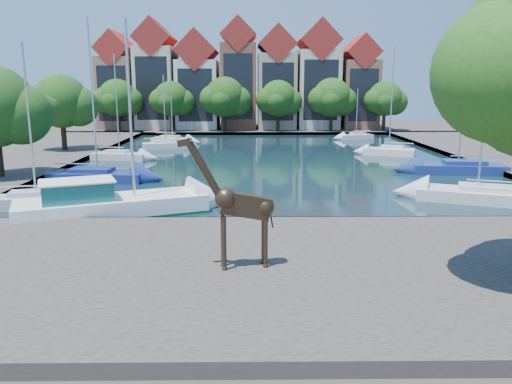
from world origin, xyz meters
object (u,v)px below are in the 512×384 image
(motorsailer, at_px, (106,201))
(sailboat_left_a, at_px, (36,198))
(giraffe_statue, at_px, (238,205))
(sailboat_right_a, at_px, (477,193))

(motorsailer, bearing_deg, sailboat_left_a, 156.01)
(giraffe_statue, relative_size, sailboat_left_a, 0.51)
(motorsailer, height_order, sailboat_left_a, motorsailer)
(sailboat_left_a, bearing_deg, sailboat_right_a, 2.28)
(motorsailer, xyz_separation_m, sailboat_right_a, (22.21, 3.21, -0.24))
(motorsailer, height_order, sailboat_right_a, sailboat_right_a)
(giraffe_statue, height_order, sailboat_left_a, sailboat_left_a)
(sailboat_right_a, bearing_deg, giraffe_statue, -139.64)
(sailboat_left_a, bearing_deg, giraffe_statue, -42.62)
(sailboat_left_a, xyz_separation_m, sailboat_right_a, (27.00, 1.08, 0.02))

